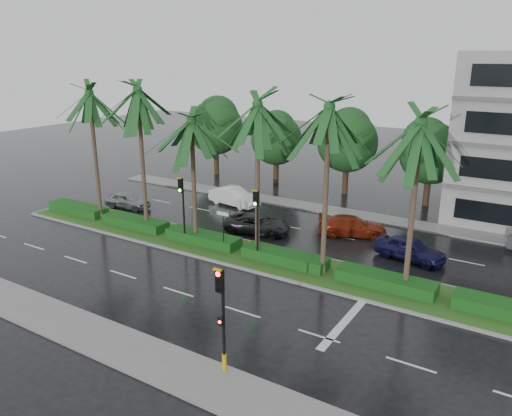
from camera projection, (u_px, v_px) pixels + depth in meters
The scene contains 17 objects.
ground at pixel (233, 260), 29.89m from camera, with size 120.00×120.00×0.00m, color black.
near_sidewalk at pixel (100, 337), 21.61m from camera, with size 40.00×2.40×0.12m, color slate.
far_sidewalk at pixel (318, 208), 39.61m from camera, with size 40.00×2.00×0.12m, color slate.
median at pixel (242, 253), 30.68m from camera, with size 36.00×4.00×0.15m.
hedge at pixel (242, 247), 30.57m from camera, with size 35.20×1.40×0.60m.
lane_markings at pixel (273, 273), 28.01m from camera, with size 34.00×13.06×0.01m.
palm_row at pixel (223, 116), 28.88m from camera, with size 26.30×4.20×10.28m.
signal_near at pixel (222, 316), 18.51m from camera, with size 0.34×0.45×4.36m.
signal_median_left at pixel (182, 200), 31.26m from camera, with size 0.34×0.42×4.36m.
signal_median_right at pixel (257, 215), 28.49m from camera, with size 0.34×0.42×4.36m.
street_sign at pixel (223, 221), 30.16m from camera, with size 0.95×0.09×2.60m.
bg_trees at pixel (342, 139), 43.04m from camera, with size 33.26×5.46×7.89m.
car_silver at pixel (127, 200), 39.68m from camera, with size 3.74×1.50×1.27m, color gray.
car_white at pixel (234, 197), 40.38m from camera, with size 4.43×1.54×1.46m, color white.
car_darkgrey at pixel (257, 224), 34.20m from camera, with size 4.59×2.12×1.28m, color black.
car_red at pixel (352, 226), 33.72m from camera, with size 4.57×1.86×1.33m, color maroon.
car_blue at pixel (410, 249), 29.65m from camera, with size 4.18×1.68×1.43m, color #161541.
Camera 1 is at (15.79, -22.72, 11.82)m, focal length 35.00 mm.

